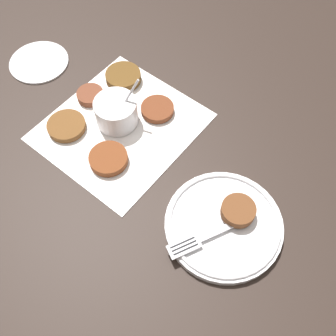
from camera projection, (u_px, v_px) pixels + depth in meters
ground_plane at (128, 121)px, 0.90m from camera, size 4.00×4.00×0.00m
napkin at (121, 126)px, 0.89m from camera, size 0.34×0.31×0.00m
sauce_bowl at (117, 113)px, 0.87m from camera, size 0.10×0.09×0.12m
fritter_0 at (157, 109)px, 0.91m from camera, size 0.08×0.08×0.01m
fritter_1 at (66, 126)px, 0.88m from camera, size 0.09×0.09×0.01m
fritter_2 at (90, 95)px, 0.93m from camera, size 0.06×0.06×0.02m
fritter_3 at (123, 77)px, 0.95m from camera, size 0.09×0.09×0.02m
fritter_4 at (108, 159)px, 0.84m from camera, size 0.08×0.08×0.02m
serving_plate at (224, 224)px, 0.76m from camera, size 0.23×0.23×0.02m
fritter_on_plate at (238, 211)px, 0.75m from camera, size 0.07×0.07×0.02m
fork at (200, 239)px, 0.73m from camera, size 0.16×0.09×0.00m
extra_saucer at (39, 61)px, 0.99m from camera, size 0.15×0.15×0.01m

